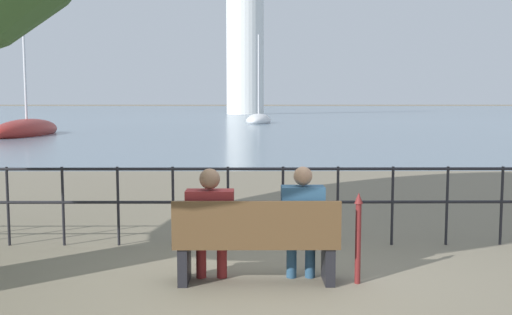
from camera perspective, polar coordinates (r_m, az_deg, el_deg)
The scene contains 10 objects.
ground_plane at distance 6.17m, azimuth 0.03°, elevation -12.32°, with size 1000.00×1000.00×0.00m, color #7A705B.
harbor_water at distance 165.65m, azimuth -0.37°, elevation 4.87°, with size 600.00×300.00×0.01m.
park_bench at distance 5.99m, azimuth 0.04°, elevation -8.60°, with size 1.72×0.45×0.90m.
seated_person_left at distance 6.03m, azimuth -4.60°, elevation -6.19°, with size 0.50×0.35×1.21m.
seated_person_right at distance 6.03m, azimuth 4.65°, elevation -6.12°, with size 0.45×0.35×1.23m.
promenade_railing at distance 7.54m, azimuth -0.05°, elevation -3.62°, with size 10.93×0.04×1.05m.
closed_umbrella at distance 6.07m, azimuth 10.18°, elevation -7.44°, with size 0.09×0.09×0.96m.
sailboat_0 at distance 35.58m, azimuth -21.92°, elevation 2.61°, with size 2.20×7.84×12.28m.
sailboat_2 at distance 51.89m, azimuth 0.26°, elevation 3.76°, with size 3.00×5.41×8.34m.
harbor_lighthouse at distance 94.01m, azimuth -1.10°, elevation 12.38°, with size 6.04×6.04×28.21m.
Camera 1 is at (-0.04, -5.87, 1.89)m, focal length 40.00 mm.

